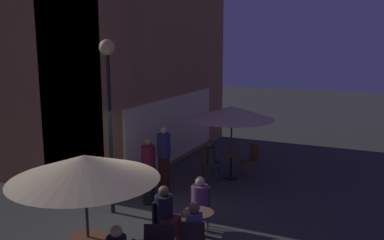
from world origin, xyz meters
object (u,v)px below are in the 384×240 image
object	(u,v)px
patron_seated_4	(194,229)
street_lamp_near_corner	(108,87)
patron_seated_1	(211,158)
patron_standing_5	(164,159)
cafe_chair_5	(194,238)
patio_umbrella_1	(232,113)
patron_seated_3	(166,210)
cafe_chair_2	(207,162)
cafe_table_2	(198,223)
cafe_chair_3	(200,204)
cafe_chair_4	(160,217)
patron_standing_6	(149,171)
cafe_chair_1	(252,157)
cafe_table_1	(231,162)
patron_seated_2	(200,200)
patio_umbrella_0	(85,168)

from	to	relation	value
patron_seated_4	street_lamp_near_corner	bearing A→B (deg)	46.27
patron_seated_1	patron_standing_5	distance (m)	1.61
street_lamp_near_corner	cafe_chair_5	bearing A→B (deg)	-117.41
patio_umbrella_1	patron_seated_3	xyz separation A→B (m)	(-4.41, -0.16, -1.32)
cafe_chair_2	cafe_chair_5	xyz separation A→B (m)	(-4.53, -1.64, -0.02)
cafe_table_2	cafe_chair_3	distance (m)	0.84
cafe_chair_4	patio_umbrella_1	bearing A→B (deg)	78.71
cafe_chair_3	patron_standing_6	size ratio (longest dim) A/B	0.54
street_lamp_near_corner	cafe_chair_1	world-z (taller)	street_lamp_near_corner
cafe_chair_4	patron_standing_6	distance (m)	2.13
street_lamp_near_corner	cafe_chair_3	bearing A→B (deg)	-87.13
patio_umbrella_1	patron_seated_3	distance (m)	4.61
cafe_chair_3	patron_seated_1	distance (m)	3.22
cafe_chair_2	patron_seated_1	world-z (taller)	patron_seated_1
patron_seated_4	cafe_chair_4	bearing A→B (deg)	45.73
cafe_chair_5	patron_seated_4	world-z (taller)	patron_seated_4
cafe_table_1	patron_seated_2	size ratio (longest dim) A/B	0.63
cafe_table_1	cafe_chair_2	size ratio (longest dim) A/B	0.79
cafe_table_1	cafe_chair_1	xyz separation A→B (m)	(0.65, -0.47, 0.06)
patio_umbrella_1	patron_seated_4	size ratio (longest dim) A/B	2.04
cafe_chair_2	patron_seated_4	distance (m)	4.68
patio_umbrella_0	cafe_chair_2	bearing A→B (deg)	1.49
patron_seated_3	patron_standing_6	distance (m)	2.17
cafe_chair_2	patron_seated_1	xyz separation A→B (m)	(0.10, -0.11, 0.12)
patron_standing_6	patio_umbrella_1	bearing A→B (deg)	-92.21
cafe_chair_3	patron_standing_5	xyz separation A→B (m)	(1.71, 1.84, 0.35)
patron_seated_4	patio_umbrella_0	bearing A→B (deg)	112.02
patron_seated_4	patio_umbrella_1	bearing A→B (deg)	-6.52
cafe_chair_1	patron_seated_3	xyz separation A→B (m)	(-5.07, 0.31, 0.12)
street_lamp_near_corner	cafe_chair_4	size ratio (longest dim) A/B	4.60
patio_umbrella_1	patron_seated_1	distance (m)	1.46
cafe_table_2	patio_umbrella_1	world-z (taller)	patio_umbrella_1
cafe_chair_4	patron_seated_2	xyz separation A→B (m)	(0.81, -0.54, 0.16)
cafe_chair_2	patron_seated_2	bearing A→B (deg)	-112.74
cafe_table_2	patron_standing_5	distance (m)	3.31
cafe_chair_3	cafe_chair_5	bearing A→B (deg)	-1.24
cafe_table_2	cafe_chair_4	distance (m)	0.80
cafe_chair_2	street_lamp_near_corner	bearing A→B (deg)	-153.72
cafe_chair_5	patron_standing_6	world-z (taller)	patron_standing_6
cafe_chair_2	patron_seated_4	bearing A→B (deg)	-112.94
patron_seated_2	patio_umbrella_0	bearing A→B (deg)	-42.18
street_lamp_near_corner	patron_standing_5	xyz separation A→B (m)	(1.83, -0.42, -2.14)
cafe_chair_1	cafe_chair_4	distance (m)	5.11
cafe_table_2	patio_umbrella_0	world-z (taller)	patio_umbrella_0
cafe_chair_3	patron_standing_6	world-z (taller)	patron_standing_6
patron_standing_6	cafe_chair_3	bearing A→B (deg)	178.85
cafe_chair_4	patron_standing_6	bearing A→B (deg)	115.11
street_lamp_near_corner	cafe_table_2	bearing A→B (deg)	-104.71
cafe_chair_2	cafe_chair_3	xyz separation A→B (m)	(-2.96, -1.09, -0.02)
cafe_chair_3	patron_seated_1	size ratio (longest dim) A/B	0.74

